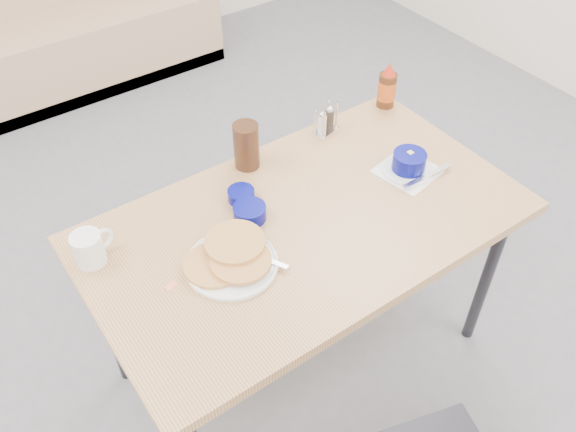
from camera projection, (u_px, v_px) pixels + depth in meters
ground at (340, 399)px, 2.32m from camera, size 6.00×6.00×0.00m
booth_bench at (58, 30)px, 3.71m from camera, size 1.90×0.56×1.22m
dining_table at (305, 233)px, 1.98m from camera, size 1.40×0.80×0.76m
pancake_plate at (231, 259)px, 1.79m from camera, size 0.28×0.28×0.05m
coffee_mug at (90, 248)px, 1.78m from camera, size 0.13×0.09×0.10m
grits_setting at (409, 164)px, 2.09m from camera, size 0.24×0.22×0.08m
creamer_bowl at (241, 195)px, 1.99m from camera, size 0.09×0.09×0.04m
butter_bowl at (250, 213)px, 1.93m from camera, size 0.11×0.11×0.05m
amber_tumbler at (246, 146)px, 2.08m from camera, size 0.10×0.10×0.17m
condiment_caddy at (326, 122)px, 2.25m from camera, size 0.11×0.08×0.11m
syrup_bottle at (387, 88)px, 2.35m from camera, size 0.07×0.07×0.18m
sugar_wrapper at (171, 286)px, 1.74m from camera, size 0.04×0.03×0.00m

